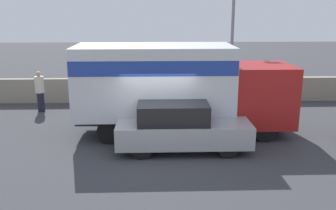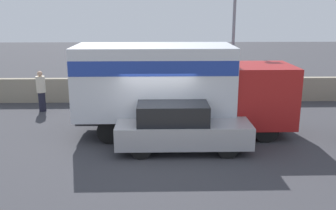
# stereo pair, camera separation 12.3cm
# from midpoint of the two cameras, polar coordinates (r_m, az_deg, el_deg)

# --- Properties ---
(ground_plane) EXTENTS (80.00, 80.00, 0.00)m
(ground_plane) POSITION_cam_midpoint_polar(r_m,az_deg,el_deg) (12.42, -1.72, -7.11)
(ground_plane) COLOR #38383D
(stone_wall_backdrop) EXTENTS (60.00, 0.35, 1.20)m
(stone_wall_backdrop) POSITION_cam_midpoint_polar(r_m,az_deg,el_deg) (18.78, -1.85, 2.34)
(stone_wall_backdrop) COLOR gray
(stone_wall_backdrop) RESTS_ON ground_plane
(street_lamp) EXTENTS (0.56, 0.28, 6.27)m
(street_lamp) POSITION_cam_midpoint_polar(r_m,az_deg,el_deg) (17.82, 9.61, 11.46)
(street_lamp) COLOR slate
(street_lamp) RESTS_ON ground_plane
(box_truck) EXTENTS (7.84, 2.53, 3.31)m
(box_truck) POSITION_cam_midpoint_polar(r_m,az_deg,el_deg) (13.63, 0.86, 3.35)
(box_truck) COLOR maroon
(box_truck) RESTS_ON ground_plane
(car_hatchback) EXTENTS (4.37, 1.84, 1.64)m
(car_hatchback) POSITION_cam_midpoint_polar(r_m,az_deg,el_deg) (12.37, 1.59, -3.23)
(car_hatchback) COLOR #9E9EA3
(car_hatchback) RESTS_ON ground_plane
(pedestrian) EXTENTS (0.40, 0.40, 1.85)m
(pedestrian) POSITION_cam_midpoint_polar(r_m,az_deg,el_deg) (17.85, -19.13, 2.06)
(pedestrian) COLOR #1E1E2D
(pedestrian) RESTS_ON ground_plane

